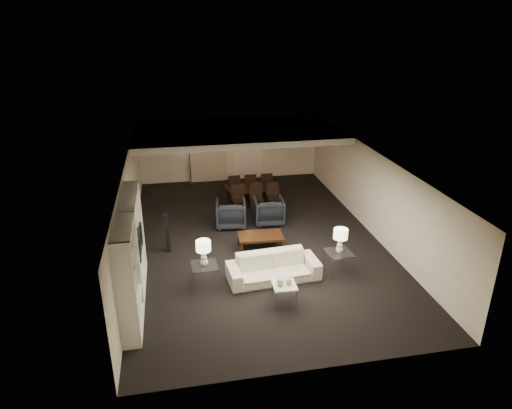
{
  "coord_description": "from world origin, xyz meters",
  "views": [
    {
      "loc": [
        -2.27,
        -11.85,
        6.09
      ],
      "look_at": [
        0.0,
        0.0,
        1.1
      ],
      "focal_mm": 32.0,
      "sensor_mm": 36.0,
      "label": 1
    }
  ],
  "objects_px": {
    "chair_fl": "(233,186)",
    "chair_fm": "(250,185)",
    "chair_nl": "(239,199)",
    "chair_fr": "(266,184)",
    "armchair_right": "(269,211)",
    "floor_speaker": "(167,233)",
    "sofa": "(273,267)",
    "marble_table": "(284,294)",
    "coffee_table": "(261,242)",
    "floor_lamp": "(190,164)",
    "television": "(136,242)",
    "table_lamp_left": "(204,253)",
    "chair_nr": "(274,197)",
    "dining_table": "(253,196)",
    "chair_nm": "(256,198)",
    "pendant_light": "(246,145)",
    "vase_amber": "(127,251)",
    "side_table_right": "(338,262)",
    "vase_blue": "(128,288)",
    "side_table_left": "(205,276)",
    "table_lamp_right": "(340,241)",
    "armchair_left": "(231,214)"
  },
  "relations": [
    {
      "from": "coffee_table",
      "to": "floor_speaker",
      "type": "height_order",
      "value": "floor_speaker"
    },
    {
      "from": "chair_fl",
      "to": "floor_lamp",
      "type": "distance_m",
      "value": 2.35
    },
    {
      "from": "side_table_left",
      "to": "vase_amber",
      "type": "xyz_separation_m",
      "value": [
        -1.61,
        -0.99,
        1.35
      ]
    },
    {
      "from": "chair_nm",
      "to": "table_lamp_left",
      "type": "bearing_deg",
      "value": -109.83
    },
    {
      "from": "table_lamp_left",
      "to": "vase_amber",
      "type": "distance_m",
      "value": 2.03
    },
    {
      "from": "armchair_left",
      "to": "side_table_right",
      "type": "relative_size",
      "value": 1.49
    },
    {
      "from": "coffee_table",
      "to": "floor_lamp",
      "type": "xyz_separation_m",
      "value": [
        -1.6,
        5.87,
        0.57
      ]
    },
    {
      "from": "vase_blue",
      "to": "side_table_left",
      "type": "bearing_deg",
      "value": 44.42
    },
    {
      "from": "pendant_light",
      "to": "chair_fr",
      "type": "height_order",
      "value": "pendant_light"
    },
    {
      "from": "chair_nl",
      "to": "chair_fr",
      "type": "bearing_deg",
      "value": 43.04
    },
    {
      "from": "sofa",
      "to": "chair_fl",
      "type": "bearing_deg",
      "value": 87.58
    },
    {
      "from": "pendant_light",
      "to": "chair_fl",
      "type": "relative_size",
      "value": 0.56
    },
    {
      "from": "chair_nr",
      "to": "chair_fl",
      "type": "xyz_separation_m",
      "value": [
        -1.2,
        1.3,
        0.0
      ]
    },
    {
      "from": "marble_table",
      "to": "floor_speaker",
      "type": "relative_size",
      "value": 0.46
    },
    {
      "from": "side_table_left",
      "to": "pendant_light",
      "type": "bearing_deg",
      "value": 70.91
    },
    {
      "from": "floor_lamp",
      "to": "marble_table",
      "type": "bearing_deg",
      "value": -79.41
    },
    {
      "from": "side_table_right",
      "to": "television",
      "type": "bearing_deg",
      "value": 173.3
    },
    {
      "from": "coffee_table",
      "to": "floor_speaker",
      "type": "xyz_separation_m",
      "value": [
        -2.56,
        0.38,
        0.34
      ]
    },
    {
      "from": "pendant_light",
      "to": "marble_table",
      "type": "xyz_separation_m",
      "value": [
        -0.3,
        -6.87,
        -1.66
      ]
    },
    {
      "from": "sofa",
      "to": "chair_fr",
      "type": "bearing_deg",
      "value": 75.44
    },
    {
      "from": "pendant_light",
      "to": "vase_amber",
      "type": "bearing_deg",
      "value": -118.12
    },
    {
      "from": "pendant_light",
      "to": "floor_speaker",
      "type": "height_order",
      "value": "pendant_light"
    },
    {
      "from": "chair_fm",
      "to": "chair_nr",
      "type": "bearing_deg",
      "value": 115.67
    },
    {
      "from": "table_lamp_right",
      "to": "chair_fm",
      "type": "xyz_separation_m",
      "value": [
        -1.3,
        5.62,
        -0.44
      ]
    },
    {
      "from": "chair_fr",
      "to": "floor_lamp",
      "type": "bearing_deg",
      "value": -31.99
    },
    {
      "from": "pendant_light",
      "to": "marble_table",
      "type": "relative_size",
      "value": 1.0
    },
    {
      "from": "armchair_right",
      "to": "floor_speaker",
      "type": "xyz_separation_m",
      "value": [
        -3.16,
        -1.32,
        0.15
      ]
    },
    {
      "from": "pendant_light",
      "to": "marble_table",
      "type": "distance_m",
      "value": 7.07
    },
    {
      "from": "floor_speaker",
      "to": "dining_table",
      "type": "height_order",
      "value": "floor_speaker"
    },
    {
      "from": "table_lamp_left",
      "to": "floor_speaker",
      "type": "xyz_separation_m",
      "value": [
        -0.86,
        1.98,
        -0.34
      ]
    },
    {
      "from": "pendant_light",
      "to": "armchair_right",
      "type": "relative_size",
      "value": 0.56
    },
    {
      "from": "side_table_left",
      "to": "marble_table",
      "type": "relative_size",
      "value": 1.2
    },
    {
      "from": "chair_fr",
      "to": "armchair_left",
      "type": "bearing_deg",
      "value": 58.78
    },
    {
      "from": "sofa",
      "to": "table_lamp_left",
      "type": "xyz_separation_m",
      "value": [
        -1.7,
        0.0,
        0.57
      ]
    },
    {
      "from": "chair_nr",
      "to": "armchair_right",
      "type": "bearing_deg",
      "value": -114.34
    },
    {
      "from": "chair_fm",
      "to": "floor_lamp",
      "type": "distance_m",
      "value": 2.75
    },
    {
      "from": "sofa",
      "to": "television",
      "type": "bearing_deg",
      "value": 165.45
    },
    {
      "from": "armchair_right",
      "to": "vase_amber",
      "type": "height_order",
      "value": "vase_amber"
    },
    {
      "from": "vase_blue",
      "to": "pendant_light",
      "type": "bearing_deg",
      "value": 63.84
    },
    {
      "from": "floor_lamp",
      "to": "vase_blue",
      "type": "bearing_deg",
      "value": -100.7
    },
    {
      "from": "side_table_right",
      "to": "chair_fm",
      "type": "bearing_deg",
      "value": 103.02
    },
    {
      "from": "sofa",
      "to": "chair_fm",
      "type": "bearing_deg",
      "value": 81.46
    },
    {
      "from": "chair_nl",
      "to": "chair_fm",
      "type": "xyz_separation_m",
      "value": [
        0.6,
        1.3,
        0.0
      ]
    },
    {
      "from": "armchair_right",
      "to": "chair_fm",
      "type": "xyz_separation_m",
      "value": [
        -0.2,
        2.32,
        0.04
      ]
    },
    {
      "from": "armchair_right",
      "to": "side_table_left",
      "type": "bearing_deg",
      "value": 59.1
    },
    {
      "from": "table_lamp_right",
      "to": "chair_fm",
      "type": "relative_size",
      "value": 0.69
    },
    {
      "from": "chair_fl",
      "to": "chair_fm",
      "type": "relative_size",
      "value": 1.0
    },
    {
      "from": "chair_fl",
      "to": "chair_fm",
      "type": "distance_m",
      "value": 0.6
    },
    {
      "from": "pendant_light",
      "to": "chair_fr",
      "type": "distance_m",
      "value": 1.62
    },
    {
      "from": "coffee_table",
      "to": "chair_nm",
      "type": "xyz_separation_m",
      "value": [
        0.4,
        2.72,
        0.24
      ]
    }
  ]
}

